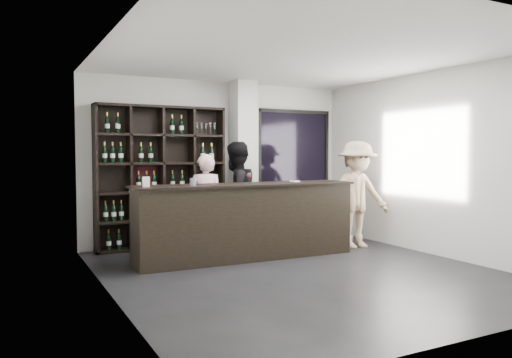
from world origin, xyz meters
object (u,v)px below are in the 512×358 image
wine_shelf (161,177)px  taster_pink (205,203)px  tasting_counter (247,221)px  taster_black (236,196)px  customer (357,194)px

wine_shelf → taster_pink: wine_shelf is taller
tasting_counter → taster_pink: bearing=117.7°
taster_pink → taster_black: size_ratio=0.88×
tasting_counter → taster_black: bearing=78.8°
tasting_counter → customer: bearing=-0.2°
wine_shelf → customer: (2.95, -1.52, -0.29)m
customer → taster_pink: bearing=168.1°
taster_black → customer: 2.06m
wine_shelf → customer: 3.33m
tasting_counter → taster_black: 0.83m
taster_pink → customer: bearing=177.9°
wine_shelf → taster_pink: 0.97m
wine_shelf → tasting_counter: bearing=-58.8°
wine_shelf → tasting_counter: size_ratio=0.69×
taster_pink → customer: (2.44, -0.80, 0.11)m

